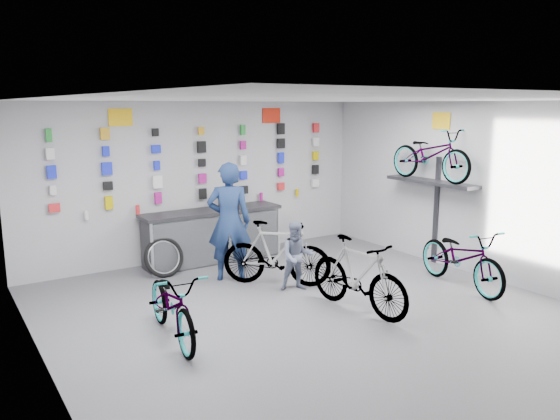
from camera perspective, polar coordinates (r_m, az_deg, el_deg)
floor at (r=7.69m, az=4.99°, el=-11.53°), size 8.00×8.00×0.00m
ceiling at (r=7.11m, az=5.40°, el=11.43°), size 8.00×8.00×0.00m
wall_back at (r=10.64m, az=-8.26°, el=3.07°), size 7.00×0.00×7.00m
wall_left at (r=5.83m, az=-23.07°, el=-4.19°), size 0.00×8.00×8.00m
wall_right at (r=9.78m, az=21.53°, el=1.74°), size 0.00×8.00×8.00m
counter at (r=10.42m, az=-7.04°, el=-2.74°), size 2.70×0.66×1.00m
merch_wall at (r=10.56m, az=-7.88°, el=4.58°), size 5.57×0.08×1.56m
wall_bracket at (r=10.39m, az=15.59°, el=2.39°), size 0.39×1.90×2.00m
sign_left at (r=9.99m, az=-16.33°, el=9.27°), size 0.42×0.02×0.30m
sign_right at (r=11.29m, az=-0.90°, el=9.84°), size 0.42×0.02×0.30m
sign_side at (r=10.40m, az=16.49°, el=8.92°), size 0.02×0.40×0.30m
bike_left at (r=7.09m, az=-11.19°, el=-9.62°), size 0.80×1.84×0.94m
bike_center at (r=7.93m, az=8.18°, el=-6.76°), size 0.73×1.84×1.08m
bike_right at (r=9.34m, az=18.47°, el=-4.70°), size 1.01×2.02×1.01m
bike_service at (r=8.97m, az=-0.36°, el=-4.55°), size 1.66×1.60×1.08m
bike_wall at (r=10.27m, az=15.47°, el=5.61°), size 0.63×1.80×0.95m
clerk at (r=9.20m, az=-5.34°, el=-1.21°), size 0.87×0.77×2.01m
customer at (r=8.74m, az=1.79°, el=-4.84°), size 0.67×0.61×1.12m
spare_wheel at (r=9.70m, az=-12.05°, el=-4.85°), size 0.72×0.30×0.70m
register at (r=10.45m, az=-5.50°, el=0.82°), size 0.33×0.35×0.22m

